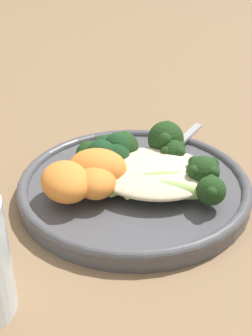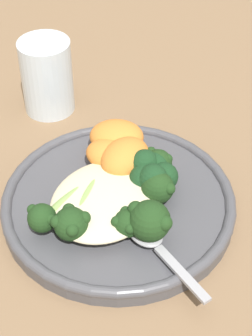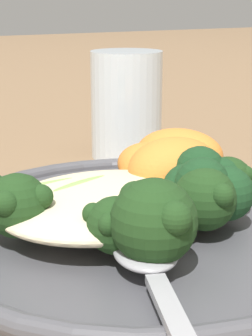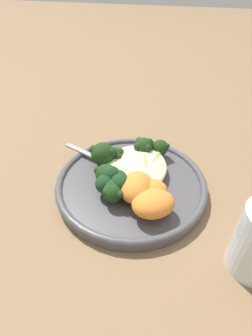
# 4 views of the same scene
# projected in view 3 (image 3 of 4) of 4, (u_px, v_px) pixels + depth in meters

# --- Properties ---
(ground_plane) EXTENTS (4.00, 4.00, 0.00)m
(ground_plane) POSITION_uv_depth(u_px,v_px,m) (180.00, 252.00, 0.33)
(ground_plane) COLOR #846647
(plate) EXTENTS (0.25, 0.25, 0.02)m
(plate) POSITION_uv_depth(u_px,v_px,m) (139.00, 230.00, 0.33)
(plate) COLOR #4C4C51
(plate) RESTS_ON ground_plane
(quinoa_mound) EXTENTS (0.13, 0.11, 0.02)m
(quinoa_mound) POSITION_uv_depth(u_px,v_px,m) (106.00, 203.00, 0.32)
(quinoa_mound) COLOR beige
(quinoa_mound) RESTS_ON plate
(broccoli_stalk_0) EXTENTS (0.12, 0.04, 0.03)m
(broccoli_stalk_0) POSITION_uv_depth(u_px,v_px,m) (35.00, 194.00, 0.33)
(broccoli_stalk_0) COLOR #8EB25B
(broccoli_stalk_0) RESTS_ON plate
(broccoli_stalk_1) EXTENTS (0.11, 0.05, 0.03)m
(broccoli_stalk_1) POSITION_uv_depth(u_px,v_px,m) (47.00, 201.00, 0.31)
(broccoli_stalk_1) COLOR #8EB25B
(broccoli_stalk_1) RESTS_ON plate
(broccoli_stalk_2) EXTENTS (0.08, 0.10, 0.03)m
(broccoli_stalk_2) POSITION_uv_depth(u_px,v_px,m) (117.00, 216.00, 0.29)
(broccoli_stalk_2) COLOR #8EB25B
(broccoli_stalk_2) RESTS_ON plate
(broccoli_stalk_3) EXTENTS (0.07, 0.12, 0.04)m
(broccoli_stalk_3) POSITION_uv_depth(u_px,v_px,m) (147.00, 216.00, 0.28)
(broccoli_stalk_3) COLOR #8EB25B
(broccoli_stalk_3) RESTS_ON plate
(broccoli_stalk_4) EXTENTS (0.04, 0.11, 0.03)m
(broccoli_stalk_4) POSITION_uv_depth(u_px,v_px,m) (178.00, 198.00, 0.31)
(broccoli_stalk_4) COLOR #8EB25B
(broccoli_stalk_4) RESTS_ON plate
(broccoli_stalk_5) EXTENTS (0.09, 0.08, 0.03)m
(broccoli_stalk_5) POSITION_uv_depth(u_px,v_px,m) (203.00, 183.00, 0.34)
(broccoli_stalk_5) COLOR #8EB25B
(broccoli_stalk_5) RESTS_ON plate
(sweet_potato_chunk_0) EXTENTS (0.05, 0.06, 0.03)m
(sweet_potato_chunk_0) POSITION_uv_depth(u_px,v_px,m) (153.00, 165.00, 0.37)
(sweet_potato_chunk_0) COLOR orange
(sweet_potato_chunk_0) RESTS_ON plate
(sweet_potato_chunk_1) EXTENTS (0.06, 0.05, 0.04)m
(sweet_potato_chunk_1) POSITION_uv_depth(u_px,v_px,m) (174.00, 167.00, 0.35)
(sweet_potato_chunk_1) COLOR orange
(sweet_potato_chunk_1) RESTS_ON plate
(sweet_potato_chunk_2) EXTENTS (0.07, 0.08, 0.03)m
(sweet_potato_chunk_2) POSITION_uv_depth(u_px,v_px,m) (179.00, 153.00, 0.39)
(sweet_potato_chunk_2) COLOR orange
(sweet_potato_chunk_2) RESTS_ON plate
(kale_tuft) EXTENTS (0.05, 0.06, 0.04)m
(kale_tuft) POSITION_uv_depth(u_px,v_px,m) (208.00, 185.00, 0.32)
(kale_tuft) COLOR #193D1E
(kale_tuft) RESTS_ON plate
(spoon) EXTENTS (0.06, 0.12, 0.01)m
(spoon) POSITION_uv_depth(u_px,v_px,m) (150.00, 263.00, 0.26)
(spoon) COLOR #A3A3A8
(spoon) RESTS_ON plate
(water_glass) EXTENTS (0.07, 0.07, 0.10)m
(water_glass) POSITION_uv_depth(u_px,v_px,m) (126.00, 105.00, 0.52)
(water_glass) COLOR silver
(water_glass) RESTS_ON ground_plane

